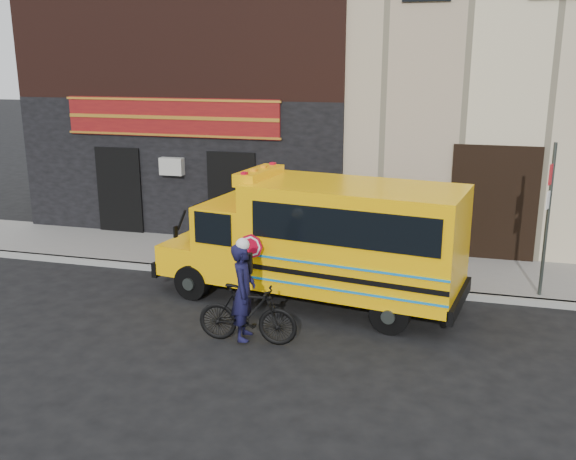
% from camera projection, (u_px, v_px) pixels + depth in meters
% --- Properties ---
extents(ground, '(120.00, 120.00, 0.00)m').
position_uv_depth(ground, '(292.00, 328.00, 13.03)').
color(ground, black).
rests_on(ground, ground).
extents(curb, '(40.00, 0.20, 0.15)m').
position_uv_depth(curb, '(319.00, 282.00, 15.43)').
color(curb, gray).
rests_on(curb, ground).
extents(sidewalk, '(40.00, 3.00, 0.15)m').
position_uv_depth(sidewalk, '(331.00, 264.00, 16.83)').
color(sidewalk, slate).
rests_on(sidewalk, ground).
extents(building, '(20.00, 10.70, 12.00)m').
position_uv_depth(building, '(371.00, 32.00, 21.18)').
color(building, beige).
rests_on(building, sidewalk).
extents(school_bus, '(7.15, 3.18, 2.92)m').
position_uv_depth(school_bus, '(325.00, 238.00, 13.94)').
color(school_bus, black).
rests_on(school_bus, ground).
extents(sign_pole, '(0.14, 0.30, 3.58)m').
position_uv_depth(sign_pole, '(548.00, 217.00, 13.97)').
color(sign_pole, '#39403C').
rests_on(sign_pole, ground).
extents(bicycle, '(1.97, 0.63, 1.17)m').
position_uv_depth(bicycle, '(247.00, 314.00, 12.24)').
color(bicycle, black).
rests_on(bicycle, ground).
extents(cyclist, '(0.56, 0.76, 1.91)m').
position_uv_depth(cyclist, '(244.00, 294.00, 12.23)').
color(cyclist, black).
rests_on(cyclist, ground).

